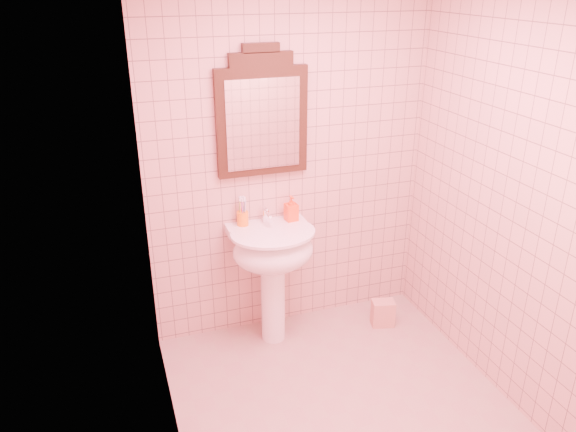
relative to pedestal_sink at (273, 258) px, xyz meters
name	(u,v)px	position (x,y,z in m)	size (l,w,h in m)	color
floor	(348,412)	(0.20, -0.87, -0.66)	(2.20, 2.20, 0.00)	tan
back_wall	(289,163)	(0.20, 0.23, 0.59)	(2.00, 0.02, 2.50)	tan
pedestal_sink	(273,258)	(0.00, 0.00, 0.00)	(0.58, 0.58, 0.86)	white
faucet	(267,216)	(0.00, 0.14, 0.26)	(0.04, 0.16, 0.11)	white
mirror	(262,116)	(0.00, 0.20, 0.94)	(0.61, 0.06, 0.86)	black
toothbrush_cup	(243,218)	(-0.16, 0.16, 0.25)	(0.08, 0.08, 0.18)	orange
soap_dispenser	(291,208)	(0.18, 0.13, 0.29)	(0.08, 0.08, 0.18)	#FB3D15
towel	(383,313)	(0.83, -0.11, -0.56)	(0.17, 0.11, 0.20)	tan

